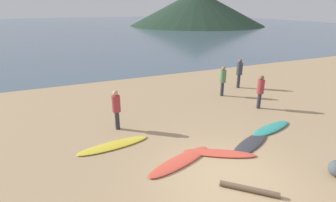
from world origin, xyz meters
TOP-DOWN VIEW (x-y plane):
  - ground_plane at (0.00, 10.00)m, footprint 120.00×120.00m
  - ocean_water at (0.00, 61.56)m, footprint 140.00×100.00m
  - headland_hill at (29.75, 53.51)m, footprint 32.15×32.15m
  - surfboard_0 at (-2.43, 3.12)m, footprint 2.57×0.87m
  - surfboard_1 at (-0.78, 1.30)m, footprint 2.58×1.38m
  - surfboard_2 at (0.60, 1.19)m, footprint 2.25×1.62m
  - surfboard_3 at (1.98, 1.29)m, footprint 2.34×1.48m
  - surfboard_4 at (3.51, 1.90)m, footprint 2.29×1.05m
  - person_0 at (4.14, 6.12)m, footprint 0.32×0.32m
  - person_1 at (5.89, 6.98)m, footprint 0.34×0.34m
  - person_2 at (-1.96, 4.40)m, footprint 0.32×0.32m
  - person_3 at (4.65, 3.89)m, footprint 0.32×0.32m
  - driftwood_log at (0.25, -0.66)m, footprint 1.19×1.16m

SIDE VIEW (x-z plane):
  - ground_plane at x=0.00m, z-range -0.20..0.00m
  - ocean_water at x=0.00m, z-range 0.00..0.00m
  - surfboard_3 at x=1.98m, z-range 0.00..0.07m
  - surfboard_0 at x=-2.43m, z-range 0.00..0.07m
  - surfboard_1 at x=-0.78m, z-range 0.00..0.08m
  - surfboard_2 at x=0.60m, z-range 0.00..0.09m
  - surfboard_4 at x=3.51m, z-range 0.00..0.10m
  - driftwood_log at x=0.25m, z-range 0.00..0.15m
  - person_2 at x=-1.96m, z-range 0.14..1.73m
  - person_3 at x=4.65m, z-range 0.14..1.73m
  - person_0 at x=4.14m, z-range 0.14..1.74m
  - person_1 at x=5.89m, z-range 0.15..1.85m
  - headland_hill at x=29.75m, z-range 0.00..8.05m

